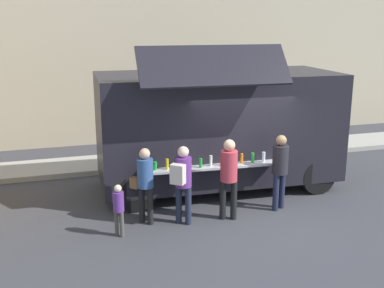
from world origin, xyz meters
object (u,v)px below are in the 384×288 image
(food_truck_main, at_px, (218,126))
(customer_mid_with_backpack, at_px, (183,177))
(customer_extra_browsing, at_px, (280,166))
(child_near_queue, at_px, (119,206))
(trash_bin, at_px, (306,138))
(customer_rear_waiting, at_px, (145,179))
(customer_front_ordering, at_px, (229,172))

(food_truck_main, height_order, customer_mid_with_backpack, food_truck_main)
(customer_extra_browsing, bearing_deg, child_near_queue, 67.89)
(trash_bin, bearing_deg, customer_extra_browsing, -126.92)
(food_truck_main, bearing_deg, trash_bin, 33.03)
(customer_rear_waiting, bearing_deg, food_truck_main, -5.86)
(customer_front_ordering, height_order, customer_rear_waiting, customer_front_ordering)
(customer_extra_browsing, distance_m, child_near_queue, 3.73)
(customer_rear_waiting, height_order, child_near_queue, customer_rear_waiting)
(customer_extra_browsing, bearing_deg, food_truck_main, -3.37)
(customer_rear_waiting, distance_m, customer_extra_browsing, 3.07)
(customer_extra_browsing, relative_size, child_near_queue, 1.61)
(customer_mid_with_backpack, xyz_separation_m, customer_rear_waiting, (-0.74, 0.29, -0.06))
(customer_front_ordering, bearing_deg, food_truck_main, 5.93)
(food_truck_main, relative_size, customer_front_ordering, 3.38)
(customer_mid_with_backpack, relative_size, child_near_queue, 1.57)
(customer_front_ordering, relative_size, child_near_queue, 1.65)
(customer_mid_with_backpack, distance_m, customer_extra_browsing, 2.33)
(customer_front_ordering, distance_m, customer_rear_waiting, 1.79)
(food_truck_main, relative_size, customer_extra_browsing, 3.46)
(customer_rear_waiting, relative_size, customer_extra_browsing, 0.95)
(customer_front_ordering, height_order, customer_extra_browsing, customer_front_ordering)
(trash_bin, height_order, customer_front_ordering, customer_front_ordering)
(trash_bin, height_order, customer_extra_browsing, customer_extra_browsing)
(customer_rear_waiting, bearing_deg, customer_mid_with_backpack, -64.30)
(food_truck_main, bearing_deg, child_near_queue, -140.41)
(trash_bin, xyz_separation_m, customer_extra_browsing, (-3.13, -4.16, 0.59))
(trash_bin, xyz_separation_m, child_near_queue, (-6.82, -4.49, 0.20))
(customer_mid_with_backpack, xyz_separation_m, customer_extra_browsing, (2.32, 0.15, 0.00))
(food_truck_main, xyz_separation_m, customer_front_ordering, (-0.49, -2.03, -0.54))
(customer_rear_waiting, bearing_deg, customer_extra_browsing, -45.57)
(customer_extra_browsing, height_order, child_near_queue, customer_extra_browsing)
(customer_extra_browsing, bearing_deg, trash_bin, -64.19)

